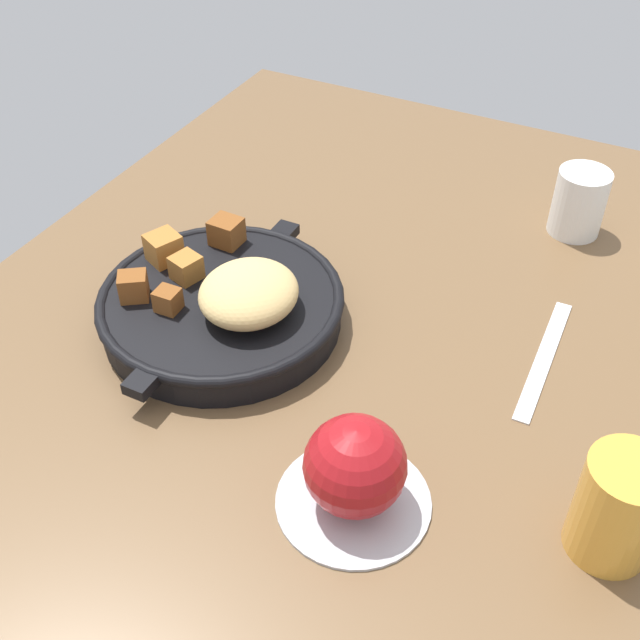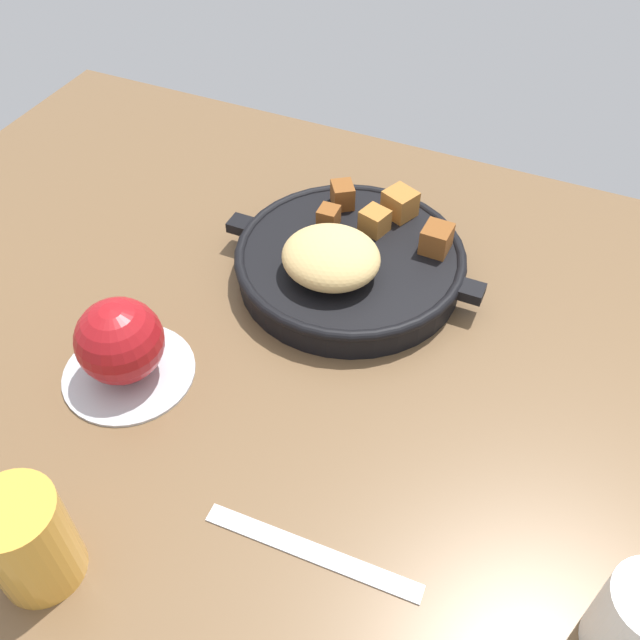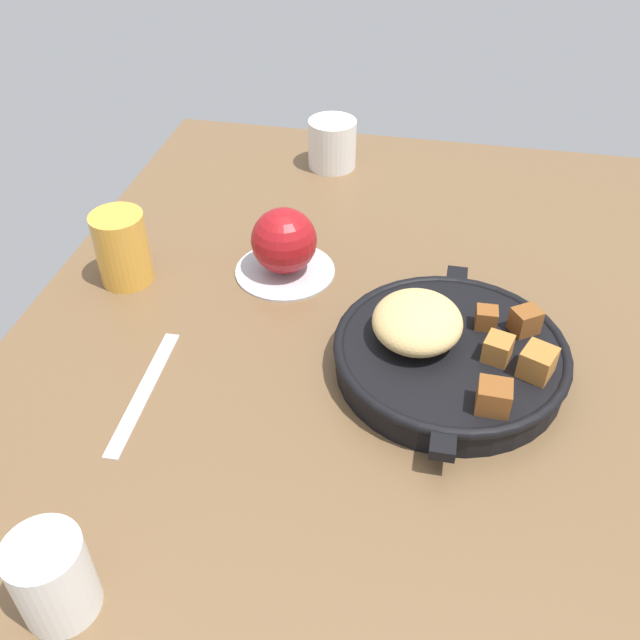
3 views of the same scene
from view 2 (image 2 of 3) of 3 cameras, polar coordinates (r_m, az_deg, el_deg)
ground_plane at (r=72.15cm, az=-1.00°, el=-2.67°), size 112.72×78.04×2.40cm
cast_iron_skillet at (r=76.43cm, az=2.36°, el=4.84°), size 29.37×25.02×7.91cm
saucer_plate at (r=71.05cm, az=-15.16°, el=-4.04°), size 12.79×12.79×0.60cm
red_apple at (r=67.82cm, az=-15.87°, el=-1.64°), size 8.26×8.26×8.26cm
butter_knife at (r=58.74cm, az=-0.67°, el=-18.18°), size 18.30×2.09×0.36cm
white_creamer_pitcher at (r=56.92cm, az=24.34°, el=-21.36°), size 6.03×6.03×7.87cm
juice_glass_amber at (r=58.24cm, az=-22.50°, el=-16.13°), size 6.52×6.52×9.27cm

